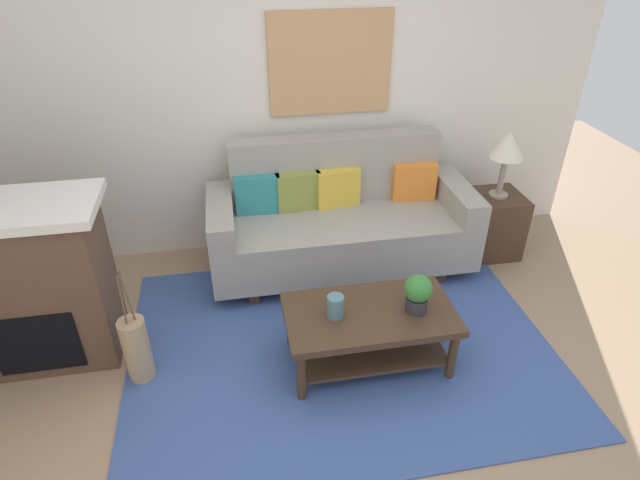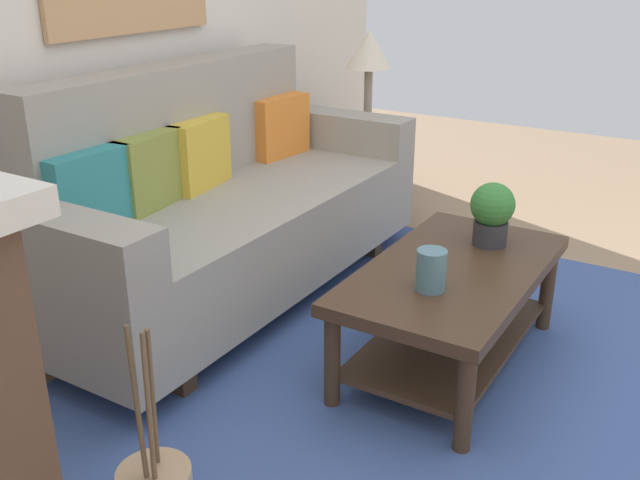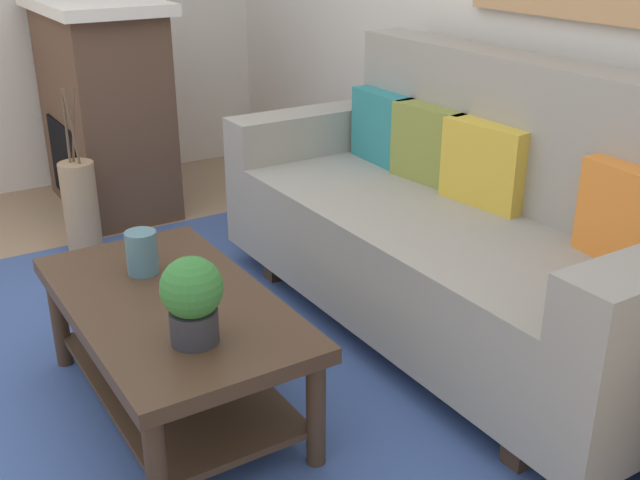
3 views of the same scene
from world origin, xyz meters
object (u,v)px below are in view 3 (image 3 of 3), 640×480
throw_pillow_orange (631,217)px  fireplace (104,106)px  tabletop_vase (142,252)px  floor_vase (81,209)px  couch (457,231)px  throw_pillow_olive (431,144)px  potted_plant_tabletop (192,298)px  throw_pillow_teal (384,127)px  coffee_table (172,330)px  throw_pillow_mustard (486,164)px

throw_pillow_orange → fireplace: fireplace is taller
tabletop_vase → floor_vase: bearing=174.4°
couch → tabletop_vase: bearing=-103.8°
throw_pillow_olive → floor_vase: (-1.22, -1.17, -0.44)m
tabletop_vase → potted_plant_tabletop: (0.52, -0.04, 0.07)m
fireplace → throw_pillow_teal: bearing=28.7°
couch → throw_pillow_teal: size_ratio=5.93×
fireplace → floor_vase: fireplace is taller
coffee_table → fireplace: size_ratio=0.95×
tabletop_vase → fireplace: size_ratio=0.13×
throw_pillow_olive → throw_pillow_orange: bearing=0.0°
throw_pillow_teal → floor_vase: throw_pillow_teal is taller
throw_pillow_mustard → throw_pillow_orange: bearing=0.0°
throw_pillow_orange → coffee_table: (-0.72, -1.29, -0.37)m
tabletop_vase → potted_plant_tabletop: size_ratio=0.57×
throw_pillow_orange → potted_plant_tabletop: bearing=-107.6°
tabletop_vase → coffee_table: bearing=0.1°
throw_pillow_teal → coffee_table: throw_pillow_teal is taller
potted_plant_tabletop → fireplace: 2.45m
tabletop_vase → potted_plant_tabletop: potted_plant_tabletop is taller
fireplace → throw_pillow_mustard: bearing=20.8°
couch → throw_pillow_orange: size_ratio=5.93×
throw_pillow_mustard → throw_pillow_orange: size_ratio=1.00×
throw_pillow_olive → potted_plant_tabletop: (0.57, -1.33, -0.11)m
coffee_table → fireplace: (-2.11, 0.47, 0.27)m
coffee_table → tabletop_vase: bearing=-179.9°
fireplace → potted_plant_tabletop: bearing=-11.9°
throw_pillow_orange → floor_vase: throw_pillow_orange is taller
fireplace → floor_vase: 0.79m
couch → throw_pillow_teal: 0.72m
coffee_table → potted_plant_tabletop: 0.39m
throw_pillow_mustard → floor_vase: 1.99m
throw_pillow_olive → floor_vase: size_ratio=0.76×
couch → potted_plant_tabletop: 1.23m
coffee_table → floor_vase: floor_vase is taller
coffee_table → potted_plant_tabletop: size_ratio=4.20×
couch → potted_plant_tabletop: (0.24, -1.20, 0.14)m
throw_pillow_olive → throw_pillow_mustard: same height
throw_pillow_orange → fireplace: size_ratio=0.31×
throw_pillow_olive → fireplace: size_ratio=0.31×
throw_pillow_teal → floor_vase: 1.54m
tabletop_vase → throw_pillow_orange: bearing=53.8°
coffee_table → fireplace: bearing=167.4°
couch → throw_pillow_olive: 0.43m
throw_pillow_olive → coffee_table: bearing=-78.0°
throw_pillow_orange → coffee_table: throw_pillow_orange is taller
tabletop_vase → fireplace: (-1.88, 0.47, 0.08)m
couch → fireplace: (-2.16, -0.70, 0.16)m
coffee_table → tabletop_vase: (-0.23, -0.00, 0.19)m
throw_pillow_teal → throw_pillow_olive: 0.33m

